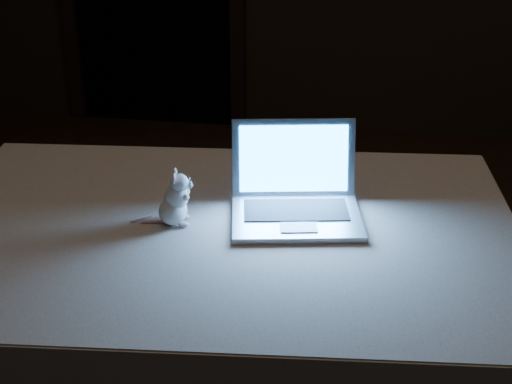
# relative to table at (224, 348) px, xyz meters

# --- Properties ---
(table) EXTENTS (1.41, 0.98, 0.72)m
(table) POSITION_rel_table_xyz_m (0.00, 0.00, 0.00)
(table) COLOR black
(table) RESTS_ON floor
(tablecloth) EXTENTS (1.57, 1.17, 0.09)m
(tablecloth) POSITION_rel_table_xyz_m (-0.00, 0.05, 0.32)
(tablecloth) COLOR beige
(tablecloth) RESTS_ON table
(laptop) EXTENTS (0.36, 0.33, 0.21)m
(laptop) POSITION_rel_table_xyz_m (0.18, 0.05, 0.47)
(laptop) COLOR #AEAEB3
(laptop) RESTS_ON tablecloth
(plush_mouse) EXTENTS (0.13, 0.13, 0.14)m
(plush_mouse) POSITION_rel_table_xyz_m (-0.12, -0.00, 0.43)
(plush_mouse) COLOR silver
(plush_mouse) RESTS_ON tablecloth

